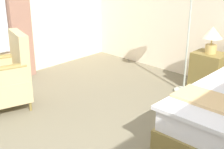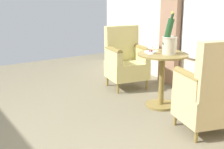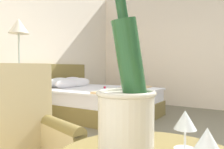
% 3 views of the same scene
% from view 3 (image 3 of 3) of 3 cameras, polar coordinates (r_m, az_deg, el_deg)
% --- Properties ---
extents(ground_plane, '(7.60, 7.60, 0.00)m').
position_cam_3_polar(ground_plane, '(2.88, 17.68, -18.03)').
color(ground_plane, '#706852').
extents(wall_headboard_side, '(5.89, 0.12, 3.01)m').
position_cam_3_polar(wall_headboard_side, '(4.64, -22.94, 8.26)').
color(wall_headboard_side, beige).
rests_on(wall_headboard_side, ground).
extents(wall_far_side, '(0.12, 6.22, 3.01)m').
position_cam_3_polar(wall_far_side, '(5.63, 25.56, 7.06)').
color(wall_far_side, beige).
rests_on(wall_far_side, ground).
extents(bed, '(1.71, 2.26, 1.05)m').
position_cam_3_polar(bed, '(4.48, -4.25, -6.62)').
color(bed, olive).
rests_on(bed, ground).
extents(nightstand, '(0.48, 0.37, 0.59)m').
position_cam_3_polar(nightstand, '(4.18, -22.58, -7.67)').
color(nightstand, olive).
rests_on(nightstand, ground).
extents(bedside_lamp, '(0.29, 0.29, 0.39)m').
position_cam_3_polar(bedside_lamp, '(4.12, -22.67, -0.07)').
color(bedside_lamp, tan).
rests_on(bedside_lamp, nightstand).
extents(floor_lamp_brass, '(0.32, 0.32, 1.75)m').
position_cam_3_polar(floor_lamp_brass, '(3.80, -23.18, 8.87)').
color(floor_lamp_brass, '#B0B9A9').
rests_on(floor_lamp_brass, ground).
extents(champagne_bucket, '(0.18, 0.18, 0.52)m').
position_cam_3_polar(champagne_bucket, '(0.68, 3.94, -9.33)').
color(champagne_bucket, beige).
rests_on(champagne_bucket, side_table_round).
extents(wine_glass_near_bucket, '(0.07, 0.07, 0.13)m').
position_cam_3_polar(wine_glass_near_bucket, '(0.63, 23.61, -16.02)').
color(wine_glass_near_bucket, white).
rests_on(wine_glass_near_bucket, side_table_round).
extents(wine_glass_near_edge, '(0.08, 0.08, 0.14)m').
position_cam_3_polar(wine_glass_near_edge, '(0.81, 18.56, -11.75)').
color(wine_glass_near_edge, white).
rests_on(wine_glass_near_edge, side_table_round).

